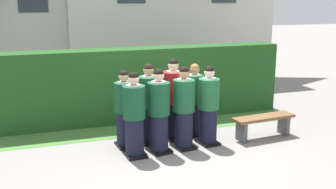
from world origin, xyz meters
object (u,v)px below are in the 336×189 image
Objects in this scene: student_front_row_1 at (159,113)px; student_rear_row_1 at (149,106)px; student_front_row_3 at (209,107)px; wooden_bench at (263,122)px; student_front_row_2 at (184,110)px; student_rear_row_0 at (125,111)px; student_in_red_blazer at (173,101)px; student_front_row_0 at (134,117)px; student_rear_row_3 at (194,101)px.

student_front_row_1 is 0.99× the size of student_rear_row_1.
wooden_bench is (1.27, -0.05, -0.42)m from student_front_row_3.
student_rear_row_1 is at bearing 138.33° from student_front_row_2.
student_front_row_2 is 1.17m from student_rear_row_0.
student_in_red_blazer is (-0.57, 0.53, 0.05)m from student_front_row_3.
student_front_row_2 is 1.16× the size of wooden_bench.
student_rear_row_1 reaches higher than student_rear_row_0.
student_rear_row_1 is 2.48m from wooden_bench.
student_rear_row_3 is (1.52, 0.78, -0.02)m from student_front_row_0.
student_in_red_blazer is (0.52, 0.64, 0.04)m from student_front_row_1.
student_rear_row_1 is at bearing 52.91° from student_front_row_0.
student_front_row_3 is at bearing 5.75° from student_front_row_1.
student_front_row_1 is at bearing -129.05° from student_in_red_blazer.
student_front_row_1 is 1.05× the size of student_rear_row_3.
student_in_red_blazer is at bearing 8.22° from student_rear_row_1.
student_rear_row_1 is at bearing 5.45° from student_rear_row_0.
student_front_row_0 is at bearing -84.46° from student_rear_row_0.
student_rear_row_1 is (-1.12, 0.45, 0.02)m from student_front_row_3.
student_front_row_2 is 1.88m from wooden_bench.
student_front_row_0 is 1.22m from student_in_red_blazer.
student_front_row_2 is 0.84m from student_rear_row_3.
student_front_row_0 is 0.98× the size of student_front_row_2.
student_front_row_3 is at bearing -84.43° from student_rear_row_3.
student_rear_row_0 is (-1.08, 0.45, -0.04)m from student_front_row_2.
student_in_red_blazer reaches higher than student_rear_row_1.
student_rear_row_0 is at bearing -172.13° from student_rear_row_3.
student_rear_row_0 is at bearing 137.31° from student_front_row_1.
student_front_row_0 is at bearing -177.71° from wooden_bench.
student_rear_row_0 is 0.91× the size of student_in_red_blazer.
student_front_row_1 is at bearing -178.51° from wooden_bench.
student_front_row_3 is 1.03× the size of student_rear_row_0.
student_front_row_1 is at bearing -42.69° from student_rear_row_0.
student_front_row_1 reaches higher than wooden_bench.
student_front_row_0 is 1.00× the size of student_front_row_3.
student_front_row_3 is at bearing 177.80° from wooden_bench.
student_front_row_1 is at bearing 6.09° from student_front_row_0.
wooden_bench is at bearing 1.49° from student_front_row_1.
student_front_row_0 is at bearing -173.91° from student_front_row_1.
student_front_row_0 is 1.71m from student_rear_row_3.
student_rear_row_0 is 1.10× the size of wooden_bench.
student_rear_row_0 is at bearing 157.20° from student_front_row_2.
student_front_row_0 reaches higher than student_rear_row_3.
wooden_bench is (1.84, -0.57, -0.47)m from student_in_red_blazer.
student_front_row_2 is at bearing -22.80° from student_rear_row_0.
student_front_row_1 is 1.02× the size of student_front_row_3.
student_front_row_3 is 0.62m from student_rear_row_3.
student_in_red_blazer is at bearing 6.89° from student_rear_row_0.
student_front_row_1 is (0.49, 0.05, 0.01)m from student_front_row_0.
student_front_row_3 is 1.34m from wooden_bench.
student_rear_row_3 reaches higher than student_rear_row_0.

